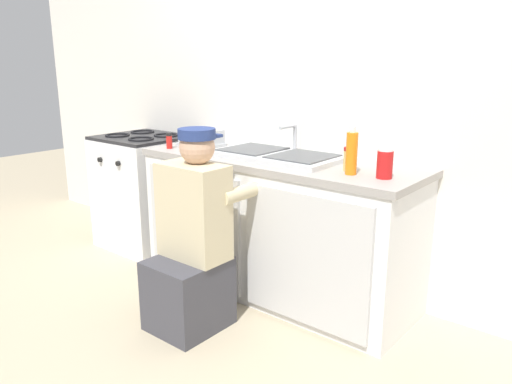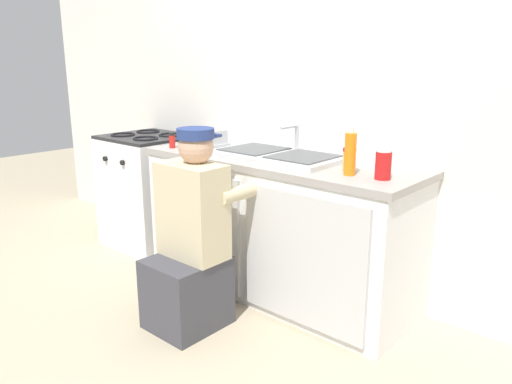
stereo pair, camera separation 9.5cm
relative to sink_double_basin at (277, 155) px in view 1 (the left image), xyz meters
name	(u,v)px [view 1 (the left image)]	position (x,y,z in m)	size (l,w,h in m)	color
ground_plane	(246,306)	(0.00, -0.30, -0.89)	(12.00, 12.00, 0.00)	tan
back_wall	(310,92)	(0.00, 0.35, 0.36)	(6.00, 0.10, 2.50)	silver
counter_cabinet	(275,229)	(0.00, -0.01, -0.48)	(1.78, 0.62, 0.83)	white
countertop	(277,161)	(0.00, 0.00, -0.04)	(1.82, 0.62, 0.04)	#9E9993
sink_double_basin	(277,155)	(0.00, 0.00, 0.00)	(0.80, 0.44, 0.19)	silver
stove_range	(145,191)	(-1.30, 0.00, -0.45)	(0.64, 0.62, 0.90)	white
plumber_person	(192,247)	(-0.09, -0.64, -0.43)	(0.42, 0.61, 1.10)	#3F3F47
soda_cup_red	(385,164)	(0.74, -0.09, 0.06)	(0.08, 0.08, 0.15)	red
dish_rack_tray	(201,142)	(-0.67, 0.01, 0.01)	(0.28, 0.22, 0.11)	#B2B7BC
condiment_jar	(350,159)	(0.52, -0.04, 0.05)	(0.07, 0.07, 0.13)	#DBB760
spice_bottle_red	(169,141)	(-0.76, -0.19, 0.03)	(0.04, 0.04, 0.10)	red
soap_bottle_orange	(352,153)	(0.57, -0.12, 0.09)	(0.06, 0.06, 0.25)	orange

